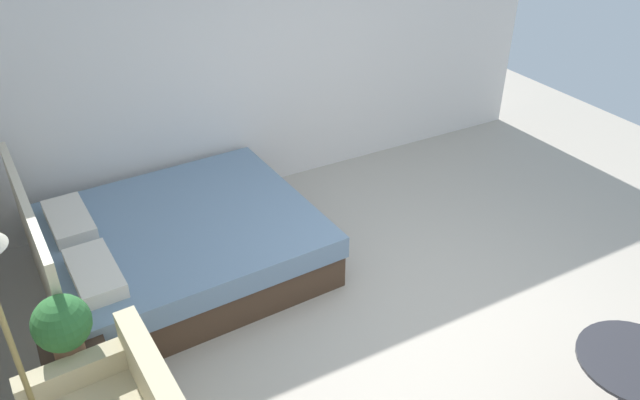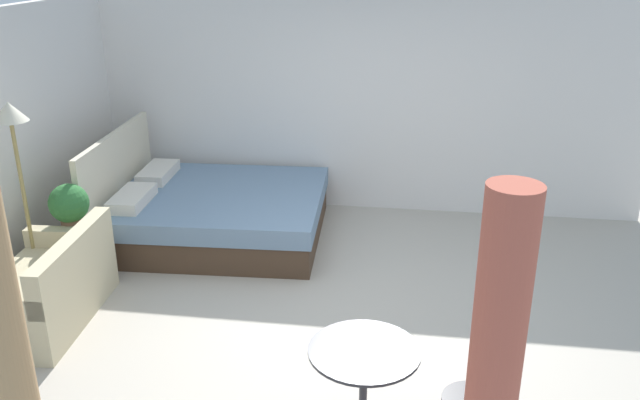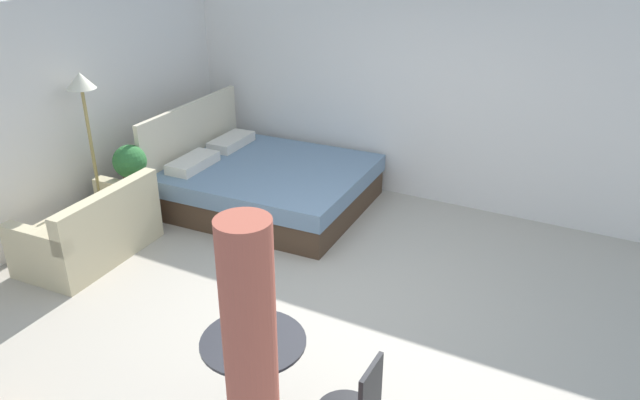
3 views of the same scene
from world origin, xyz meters
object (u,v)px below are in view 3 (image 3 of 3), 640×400
bed (265,183)px  nightstand (143,203)px  potted_plant (130,163)px  floor_lamp (84,102)px  couch (91,233)px  vase (145,173)px  balcony_table (255,368)px

bed → nightstand: (-1.04, 1.00, -0.05)m
potted_plant → nightstand: bearing=-10.6°
floor_lamp → couch: bearing=-142.8°
vase → nightstand: bearing=-165.3°
bed → vase: size_ratio=12.46×
bed → floor_lamp: 2.25m
potted_plant → vase: size_ratio=2.63×
couch → balcony_table: couch is taller
nightstand → floor_lamp: (-0.35, 0.30, 1.25)m
nightstand → floor_lamp: size_ratio=0.29×
bed → vase: bed is taller
couch → balcony_table: size_ratio=1.88×
potted_plant → floor_lamp: bearing=131.7°
couch → potted_plant: bearing=8.8°
nightstand → potted_plant: (-0.10, 0.02, 0.52)m
couch → potted_plant: 0.91m
vase → floor_lamp: (-0.47, 0.26, 0.92)m
vase → balcony_table: size_ratio=0.25×
balcony_table → bed: bearing=31.8°
bed → balcony_table: (-3.09, -1.92, 0.24)m
bed → floor_lamp: floor_lamp is taller
nightstand → balcony_table: (-2.05, -2.92, 0.29)m
couch → vase: bearing=7.6°
vase → floor_lamp: bearing=150.5°
nightstand → balcony_table: balcony_table is taller
couch → nightstand: couch is taller
potted_plant → floor_lamp: size_ratio=0.28×
potted_plant → vase: 0.29m
floor_lamp → balcony_table: 3.76m
couch → vase: size_ratio=7.43×
couch → nightstand: 0.88m
nightstand → vase: 0.35m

